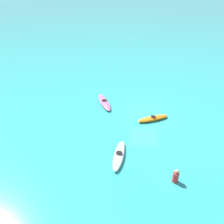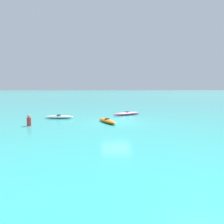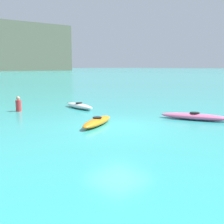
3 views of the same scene
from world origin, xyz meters
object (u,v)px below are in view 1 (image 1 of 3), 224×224
kayak_pink (104,102)px  kayak_white (119,155)px  kayak_orange (153,118)px  person_near_shore (176,176)px

kayak_pink → kayak_white: bearing=106.2°
kayak_white → kayak_pink: same height
kayak_white → kayak_pink: size_ratio=0.84×
kayak_orange → kayak_white: bearing=63.0°
kayak_orange → kayak_pink: (4.36, -2.28, -0.00)m
kayak_white → person_near_shore: 3.61m
kayak_orange → person_near_shore: 6.21m
kayak_white → person_near_shore: size_ratio=3.21×
kayak_orange → kayak_pink: 4.92m
kayak_pink → person_near_shore: bearing=122.0°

